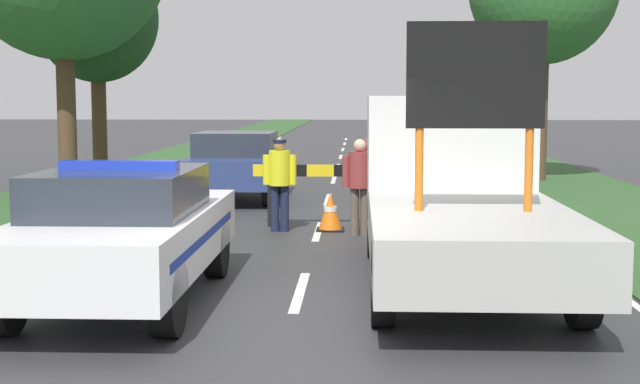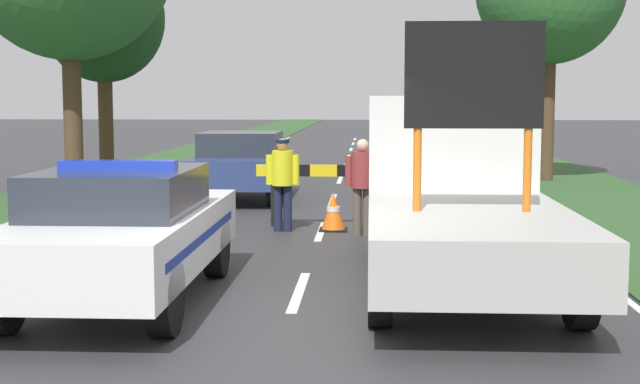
% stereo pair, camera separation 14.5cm
% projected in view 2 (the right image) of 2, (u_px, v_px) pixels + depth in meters
% --- Properties ---
extents(ground_plane, '(160.00, 160.00, 0.00)m').
position_uv_depth(ground_plane, '(287.00, 324.00, 9.07)').
color(ground_plane, '#333335').
extents(lane_markings, '(7.64, 55.95, 0.01)m').
position_uv_depth(lane_markings, '(337.00, 186.00, 22.95)').
color(lane_markings, silver).
rests_on(lane_markings, ground).
extents(grass_verge_left, '(3.95, 120.00, 0.03)m').
position_uv_depth(grass_verge_left, '(167.00, 167.00, 29.25)').
color(grass_verge_left, '#2D5128').
rests_on(grass_verge_left, ground).
extents(grass_verge_right, '(3.95, 120.00, 0.03)m').
position_uv_depth(grass_verge_right, '(526.00, 168.00, 28.59)').
color(grass_verge_right, '#2D5128').
rests_on(grass_verge_right, ground).
extents(police_car, '(1.85, 4.74, 1.61)m').
position_uv_depth(police_car, '(123.00, 231.00, 9.99)').
color(police_car, white).
rests_on(police_car, ground).
extents(work_truck, '(2.23, 6.22, 3.11)m').
position_uv_depth(work_truck, '(455.00, 189.00, 11.49)').
color(work_truck, white).
rests_on(work_truck, ground).
extents(road_barrier, '(2.87, 0.08, 1.11)m').
position_uv_depth(road_barrier, '(337.00, 176.00, 15.74)').
color(road_barrier, black).
rests_on(road_barrier, ground).
extents(police_officer, '(0.57, 0.37, 1.60)m').
position_uv_depth(police_officer, '(283.00, 176.00, 15.22)').
color(police_officer, '#191E38').
rests_on(police_officer, ground).
extents(pedestrian_civilian, '(0.58, 0.37, 1.61)m').
position_uv_depth(pedestrian_civilian, '(362.00, 179.00, 14.74)').
color(pedestrian_civilian, brown).
rests_on(pedestrian_civilian, ground).
extents(traffic_cone_near_police, '(0.48, 0.48, 0.66)m').
position_uv_depth(traffic_cone_near_police, '(333.00, 212.00, 15.39)').
color(traffic_cone_near_police, black).
rests_on(traffic_cone_near_police, ground).
extents(traffic_cone_centre_front, '(0.43, 0.43, 0.60)m').
position_uv_depth(traffic_cone_centre_front, '(382.00, 207.00, 16.29)').
color(traffic_cone_centre_front, black).
rests_on(traffic_cone_centre_front, ground).
extents(queued_car_hatch_blue, '(1.93, 4.01, 1.52)m').
position_uv_depth(queued_car_hatch_blue, '(242.00, 164.00, 19.95)').
color(queued_car_hatch_blue, navy).
rests_on(queued_car_hatch_blue, ground).
extents(queued_car_wagon_maroon, '(1.87, 4.67, 1.40)m').
position_uv_depth(queued_car_wagon_maroon, '(402.00, 148.00, 26.81)').
color(queued_car_wagon_maroon, maroon).
rests_on(queued_car_wagon_maroon, ground).
extents(roadside_tree_mid_left, '(3.08, 3.08, 5.90)m').
position_uv_depth(roadside_tree_mid_left, '(103.00, 20.00, 22.44)').
color(roadside_tree_mid_left, '#4C3823').
rests_on(roadside_tree_mid_left, ground).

